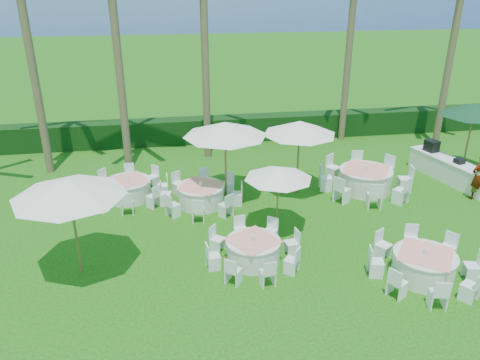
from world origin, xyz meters
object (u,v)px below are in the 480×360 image
object	(u,v)px
banquet_table_b	(253,250)
banquet_table_e	(201,195)
staff_person	(479,177)
umbrella_a	(68,188)
banquet_table_f	(365,179)
umbrella_c	(225,129)
buffet_table	(449,169)
umbrella_d	(300,128)
banquet_table_c	(424,265)
banquet_table_d	(129,189)
umbrella_b	(278,173)
umbrella_green	(474,109)

from	to	relation	value
banquet_table_b	banquet_table_e	distance (m)	4.09
staff_person	banquet_table_e	bearing A→B (deg)	-14.94
umbrella_a	banquet_table_f	bearing A→B (deg)	21.52
banquet_table_e	umbrella_c	xyz separation A→B (m)	(0.96, 0.43, 2.28)
staff_person	buffet_table	bearing A→B (deg)	-97.38
banquet_table_b	umbrella_c	size ratio (longest dim) A/B	0.92
umbrella_d	banquet_table_b	bearing A→B (deg)	-120.00
banquet_table_c	umbrella_d	size ratio (longest dim) A/B	1.04
banquet_table_c	buffet_table	size ratio (longest dim) A/B	0.76
banquet_table_d	umbrella_b	world-z (taller)	umbrella_b
banquet_table_f	umbrella_b	size ratio (longest dim) A/B	1.57
umbrella_c	umbrella_green	size ratio (longest dim) A/B	1.01
banquet_table_d	banquet_table_f	world-z (taller)	banquet_table_f
umbrella_b	buffet_table	world-z (taller)	umbrella_b
banquet_table_c	banquet_table_e	xyz separation A→B (m)	(-5.61, 5.44, 0.00)
banquet_table_c	staff_person	bearing A→B (deg)	43.96
banquet_table_f	staff_person	xyz separation A→B (m)	(3.77, -1.34, 0.41)
umbrella_c	umbrella_a	bearing A→B (deg)	-138.13
banquet_table_b	banquet_table_e	size ratio (longest dim) A/B	0.93
banquet_table_c	umbrella_c	world-z (taller)	umbrella_c
buffet_table	umbrella_a	bearing A→B (deg)	-162.45
umbrella_d	buffet_table	distance (m)	6.73
banquet_table_e	umbrella_b	distance (m)	3.61
buffet_table	umbrella_b	bearing A→B (deg)	-159.47
banquet_table_c	banquet_table_d	bearing A→B (deg)	142.16
banquet_table_e	banquet_table_b	bearing A→B (deg)	-73.40
umbrella_a	umbrella_d	xyz separation A→B (m)	(7.33, 4.12, -0.01)
umbrella_b	umbrella_a	bearing A→B (deg)	-166.53
banquet_table_b	banquet_table_c	world-z (taller)	banquet_table_c
umbrella_green	umbrella_c	bearing A→B (deg)	-174.97
umbrella_green	staff_person	bearing A→B (deg)	-113.66
banquet_table_e	umbrella_a	xyz separation A→B (m)	(-3.67, -3.72, 2.21)
umbrella_b	banquet_table_f	bearing A→B (deg)	31.77
umbrella_a	umbrella_c	size ratio (longest dim) A/B	0.99
banquet_table_b	banquet_table_f	bearing A→B (deg)	38.78
banquet_table_d	umbrella_green	xyz separation A→B (m)	(13.77, 0.38, 2.33)
buffet_table	banquet_table_d	bearing A→B (deg)	178.53
banquet_table_e	buffet_table	size ratio (longest dim) A/B	0.77
banquet_table_f	umbrella_b	world-z (taller)	umbrella_b
banquet_table_e	staff_person	size ratio (longest dim) A/B	1.70
banquet_table_b	umbrella_b	xyz separation A→B (m)	(1.08, 1.62, 1.68)
banquet_table_f	umbrella_c	size ratio (longest dim) A/B	1.16
umbrella_b	buffet_table	bearing A→B (deg)	20.53
banquet_table_b	staff_person	world-z (taller)	staff_person
banquet_table_d	staff_person	world-z (taller)	staff_person
banquet_table_d	banquet_table_f	distance (m)	8.96
banquet_table_e	umbrella_d	xyz separation A→B (m)	(3.66, 0.40, 2.20)
banquet_table_b	buffet_table	xyz separation A→B (m)	(8.88, 4.54, 0.11)
banquet_table_e	umbrella_c	size ratio (longest dim) A/B	0.99
umbrella_c	umbrella_green	bearing A→B (deg)	5.03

